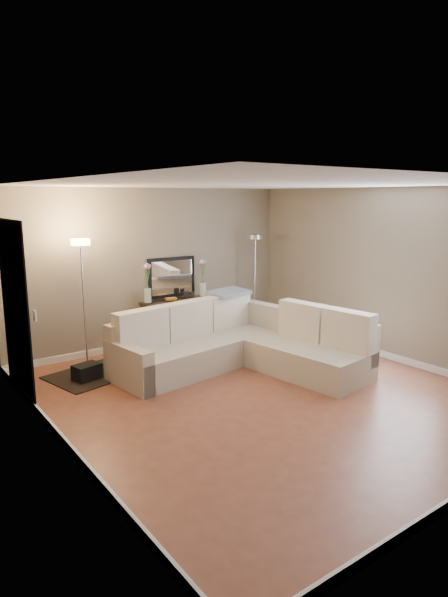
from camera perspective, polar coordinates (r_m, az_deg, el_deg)
floor at (r=6.48m, az=4.25°, el=-10.78°), size 5.00×5.50×0.01m
ceiling at (r=6.00m, az=4.62°, el=12.97°), size 5.00×5.50×0.01m
wall_back at (r=8.37m, az=-7.94°, el=3.50°), size 5.00×0.02×2.60m
wall_left at (r=4.90m, az=-18.57°, el=-2.65°), size 0.02×5.50×2.60m
wall_right at (r=7.95m, az=18.36°, el=2.61°), size 0.02×5.50×2.60m
baseboard_back at (r=8.61m, az=-7.63°, el=-4.79°), size 5.00×0.03×0.10m
baseboard_left at (r=5.34m, az=-17.43°, el=-15.75°), size 0.03×5.50×0.10m
baseboard_right at (r=8.20m, az=17.71°, el=-6.07°), size 0.03×5.50×0.10m
doorway at (r=6.55m, az=-22.76°, el=-1.27°), size 0.02×1.20×2.20m
switch_plate at (r=5.72m, az=-20.83°, el=-1.84°), size 0.02×0.08×0.12m
sectional_sofa at (r=7.28m, az=1.51°, el=-5.23°), size 3.00×2.67×0.95m
throw_blanket at (r=7.92m, az=0.58°, el=0.70°), size 0.74×0.51×0.09m
console_table at (r=8.45m, az=-5.88°, el=-2.42°), size 1.24×0.40×0.75m
leaning_mirror at (r=8.48m, az=-6.01°, el=2.44°), size 0.87×0.09×0.68m
table_decor at (r=8.37m, az=-5.38°, el=0.12°), size 0.52×0.12×0.12m
flower_vase_left at (r=8.13m, az=-8.74°, el=1.45°), size 0.14×0.12×0.65m
flower_vase_right at (r=8.60m, az=-2.44°, el=2.12°), size 0.14×0.12×0.65m
floor_lamp_lit at (r=7.35m, az=-15.88°, el=2.26°), size 0.32×0.32×1.87m
floor_lamp_unlit at (r=9.06m, az=3.56°, el=3.99°), size 0.27×0.27×1.80m
charcoal_rug at (r=7.32m, az=-14.45°, el=-8.33°), size 1.39×1.16×0.02m
black_bag at (r=7.11m, az=-15.40°, el=-8.12°), size 0.39×0.32×0.22m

